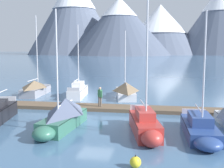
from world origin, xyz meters
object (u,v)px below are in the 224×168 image
at_px(sailboat_far_berth, 125,90).
at_px(sailboat_outer_slip, 145,125).
at_px(sailboat_end_of_dock, 200,129).
at_px(sailboat_mid_dock_port, 79,90).
at_px(sailboat_nearest_berth, 37,88).
at_px(mooring_buoy_channel_marker, 135,162).
at_px(person_on_dock, 100,95).
at_px(sailboat_mid_dock_starboard, 63,115).

height_order(sailboat_far_berth, sailboat_outer_slip, sailboat_outer_slip).
bearing_deg(sailboat_far_berth, sailboat_outer_slip, -75.69).
bearing_deg(sailboat_end_of_dock, sailboat_mid_dock_port, 133.32).
distance_m(sailboat_nearest_berth, mooring_buoy_channel_marker, 22.50).
distance_m(sailboat_far_berth, sailboat_end_of_dock, 14.65).
bearing_deg(mooring_buoy_channel_marker, sailboat_far_berth, 100.54).
relative_size(person_on_dock, mooring_buoy_channel_marker, 2.83).
relative_size(sailboat_far_berth, person_on_dock, 4.26).
height_order(sailboat_mid_dock_port, sailboat_mid_dock_starboard, sailboat_mid_dock_port).
relative_size(sailboat_mid_dock_port, person_on_dock, 4.63).
height_order(sailboat_nearest_berth, mooring_buoy_channel_marker, sailboat_nearest_berth).
height_order(person_on_dock, mooring_buoy_channel_marker, person_on_dock).
distance_m(sailboat_nearest_berth, sailboat_far_berth, 10.27).
bearing_deg(sailboat_end_of_dock, mooring_buoy_channel_marker, -122.09).
bearing_deg(sailboat_mid_dock_port, sailboat_far_berth, 5.85).
relative_size(sailboat_nearest_berth, sailboat_outer_slip, 1.04).
distance_m(sailboat_nearest_berth, sailboat_mid_dock_port, 5.13).
xyz_separation_m(sailboat_nearest_berth, sailboat_end_of_dock, (16.92, -12.67, -0.27)).
bearing_deg(mooring_buoy_channel_marker, sailboat_end_of_dock, 57.91).
xyz_separation_m(sailboat_mid_dock_port, person_on_dock, (4.00, -6.26, 0.59)).
distance_m(sailboat_nearest_berth, sailboat_mid_dock_starboard, 15.03).
relative_size(sailboat_mid_dock_starboard, sailboat_end_of_dock, 1.04).
bearing_deg(sailboat_mid_dock_starboard, sailboat_outer_slip, -2.45).
xyz_separation_m(sailboat_far_berth, sailboat_outer_slip, (3.38, -13.24, -0.15)).
height_order(sailboat_nearest_berth, sailboat_outer_slip, sailboat_nearest_berth).
bearing_deg(sailboat_nearest_berth, sailboat_mid_dock_starboard, -57.17).
xyz_separation_m(sailboat_mid_dock_starboard, mooring_buoy_channel_marker, (5.51, -5.25, -0.67)).
xyz_separation_m(sailboat_mid_dock_starboard, sailboat_end_of_dock, (8.77, -0.04, -0.41)).
bearing_deg(sailboat_far_berth, sailboat_mid_dock_port, -174.15).
bearing_deg(sailboat_mid_dock_starboard, person_on_dock, 81.10).
bearing_deg(sailboat_mid_dock_port, mooring_buoy_channel_marker, -64.29).
distance_m(sailboat_end_of_dock, person_on_dock, 10.03).
height_order(sailboat_mid_dock_port, sailboat_end_of_dock, sailboat_mid_dock_port).
height_order(sailboat_outer_slip, person_on_dock, sailboat_outer_slip).
bearing_deg(sailboat_far_berth, sailboat_mid_dock_starboard, -99.22).
bearing_deg(sailboat_mid_dock_port, sailboat_end_of_dock, -46.68).
height_order(sailboat_nearest_berth, person_on_dock, sailboat_nearest_berth).
bearing_deg(sailboat_nearest_berth, person_on_dock, -35.10).
relative_size(sailboat_mid_dock_port, mooring_buoy_channel_marker, 13.09).
height_order(sailboat_end_of_dock, mooring_buoy_channel_marker, sailboat_end_of_dock).
height_order(sailboat_far_berth, mooring_buoy_channel_marker, sailboat_far_berth).
bearing_deg(sailboat_mid_dock_starboard, sailboat_nearest_berth, 122.83).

